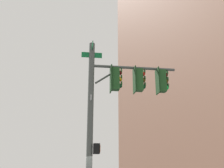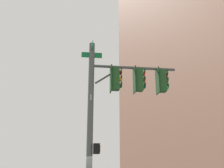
{
  "view_description": "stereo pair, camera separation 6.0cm",
  "coord_description": "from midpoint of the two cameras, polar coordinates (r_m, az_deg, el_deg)",
  "views": [
    {
      "loc": [
        10.51,
        -3.6,
        1.91
      ],
      "look_at": [
        0.11,
        0.8,
        5.53
      ],
      "focal_mm": 44.3,
      "sensor_mm": 36.0,
      "label": 1
    },
    {
      "loc": [
        10.54,
        -3.55,
        1.91
      ],
      "look_at": [
        0.11,
        0.8,
        5.53
      ],
      "focal_mm": 44.3,
      "sensor_mm": 36.0,
      "label": 2
    }
  ],
  "objects": [
    {
      "name": "building_brick_nearside",
      "position": [
        45.71,
        21.84,
        12.78
      ],
      "size": [
        27.95,
        21.94,
        48.32
      ],
      "primitive_type": "cube",
      "color": "#845B47",
      "rests_on": "ground_plane"
    },
    {
      "name": "building_brick_midblock",
      "position": [
        49.7,
        16.78,
        -2.24
      ],
      "size": [
        20.86,
        17.89,
        29.12
      ],
      "primitive_type": "cube",
      "color": "brown",
      "rests_on": "ground_plane"
    },
    {
      "name": "signal_pole_assembly",
      "position": [
        11.7,
        0.76,
        -3.32
      ],
      "size": [
        1.59,
        4.07,
        7.38
      ],
      "rotation": [
        0.0,
        0.0,
        1.31
      ],
      "color": "#4C514C",
      "rests_on": "ground_plane"
    },
    {
      "name": "building_glass_tower",
      "position": [
        68.6,
        20.0,
        15.56
      ],
      "size": [
        25.92,
        33.25,
        76.75
      ],
      "primitive_type": "cube",
      "color": "#8CB2C6",
      "rests_on": "ground_plane"
    }
  ]
}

